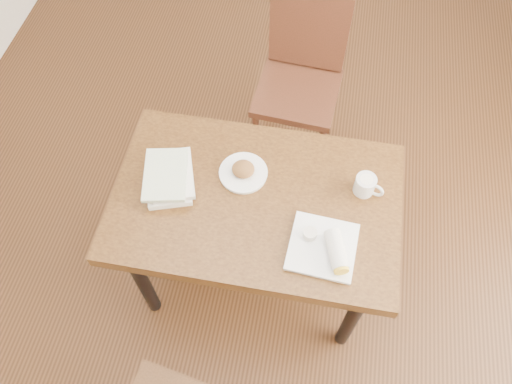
% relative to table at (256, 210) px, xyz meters
% --- Properties ---
extents(ground, '(4.00, 5.00, 0.01)m').
position_rel_table_xyz_m(ground, '(0.00, 0.00, -0.66)').
color(ground, '#472814').
rests_on(ground, ground).
extents(room_walls, '(4.02, 5.02, 2.80)m').
position_rel_table_xyz_m(room_walls, '(0.00, 0.00, 0.97)').
color(room_walls, white).
rests_on(room_walls, ground).
extents(table, '(1.14, 0.73, 0.75)m').
position_rel_table_xyz_m(table, '(0.00, 0.00, 0.00)').
color(table, brown).
rests_on(table, ground).
extents(chair_far, '(0.45, 0.45, 0.95)m').
position_rel_table_xyz_m(chair_far, '(0.08, 0.92, -0.11)').
color(chair_far, '#4B2115').
rests_on(chair_far, ground).
extents(plate_scone, '(0.20, 0.20, 0.06)m').
position_rel_table_xyz_m(plate_scone, '(-0.07, 0.10, 0.11)').
color(plate_scone, white).
rests_on(plate_scone, table).
extents(coffee_mug, '(0.12, 0.08, 0.08)m').
position_rel_table_xyz_m(coffee_mug, '(0.41, 0.11, 0.14)').
color(coffee_mug, white).
rests_on(coffee_mug, table).
extents(plate_burrito, '(0.26, 0.26, 0.08)m').
position_rel_table_xyz_m(plate_burrito, '(0.29, -0.18, 0.12)').
color(plate_burrito, white).
rests_on(plate_burrito, table).
extents(book_stack, '(0.25, 0.29, 0.07)m').
position_rel_table_xyz_m(book_stack, '(-0.35, 0.02, 0.12)').
color(book_stack, white).
rests_on(book_stack, table).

